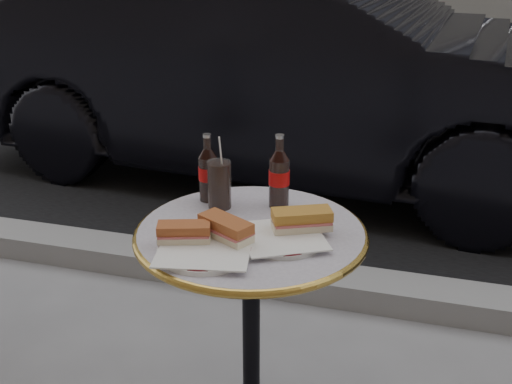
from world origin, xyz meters
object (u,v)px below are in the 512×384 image
(plate_right, at_px, (282,239))
(parked_car, at_px, (289,68))
(cola_bottle_right, at_px, (279,171))
(cola_bottle_left, at_px, (208,167))
(bistro_table, at_px, (251,344))
(plate_left, at_px, (205,250))
(cola_glass, at_px, (219,185))

(plate_right, height_order, parked_car, parked_car)
(cola_bottle_right, distance_m, parked_car, 2.16)
(parked_car, bearing_deg, cola_bottle_left, -168.26)
(bistro_table, bearing_deg, cola_bottle_right, 78.42)
(bistro_table, relative_size, plate_left, 3.09)
(bistro_table, height_order, cola_bottle_right, cola_bottle_right)
(cola_bottle_left, bearing_deg, plate_left, -71.80)
(parked_car, bearing_deg, cola_bottle_right, -162.71)
(bistro_table, xyz_separation_m, plate_right, (0.10, -0.04, 0.37))
(plate_left, relative_size, cola_bottle_right, 1.10)
(bistro_table, distance_m, plate_left, 0.41)
(plate_left, height_order, cola_glass, cola_glass)
(bistro_table, relative_size, cola_glass, 5.26)
(plate_left, relative_size, plate_right, 1.11)
(plate_left, distance_m, cola_bottle_left, 0.34)
(cola_bottle_left, height_order, cola_bottle_right, cola_bottle_right)
(cola_glass, bearing_deg, cola_bottle_right, 18.42)
(parked_car, bearing_deg, bistro_table, -164.44)
(cola_bottle_right, xyz_separation_m, parked_car, (-0.46, 2.10, -0.17))
(cola_glass, distance_m, parked_car, 2.18)
(cola_bottle_left, bearing_deg, cola_glass, -40.80)
(bistro_table, bearing_deg, plate_right, -23.11)
(plate_left, xyz_separation_m, cola_glass, (-0.05, 0.27, 0.06))
(plate_right, bearing_deg, parked_car, 102.73)
(bistro_table, height_order, plate_right, plate_right)
(bistro_table, relative_size, cola_bottle_left, 3.62)
(plate_left, height_order, cola_bottle_left, cola_bottle_left)
(bistro_table, distance_m, plate_right, 0.39)
(bistro_table, xyz_separation_m, cola_glass, (-0.13, 0.11, 0.44))
(cola_glass, bearing_deg, plate_right, -35.03)
(plate_right, height_order, cola_bottle_left, cola_bottle_left)
(plate_right, height_order, cola_bottle_right, cola_bottle_right)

